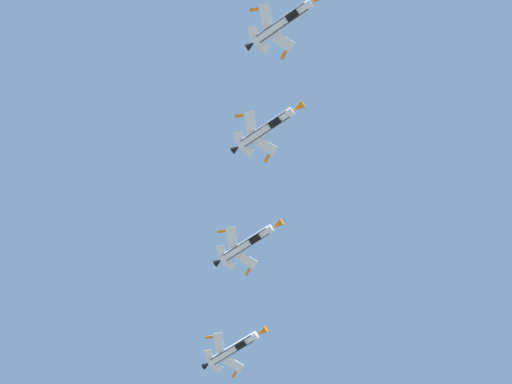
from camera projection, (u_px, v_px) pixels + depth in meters
The scene contains 4 objects.
fighter_jet_lead at pixel (284, 22), 143.01m from camera, with size 10.70×14.78×4.65m.
fighter_jet_left_wing at pixel (267, 128), 152.08m from camera, with size 10.69×14.78×4.68m.
fighter_jet_right_wing at pixel (248, 243), 160.29m from camera, with size 10.69×14.78×4.69m.
fighter_jet_left_outer at pixel (234, 348), 170.14m from camera, with size 10.75×14.78×4.49m.
Camera 1 is at (-3.43, 1.73, 1.47)m, focal length 58.09 mm.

